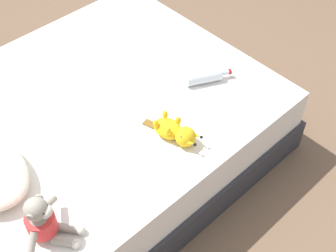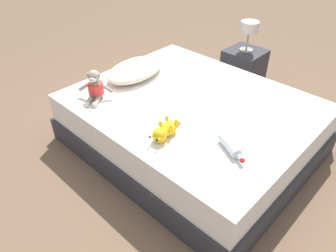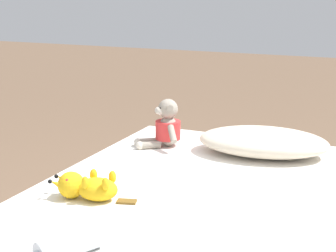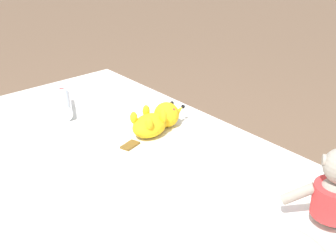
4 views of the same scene
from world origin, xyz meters
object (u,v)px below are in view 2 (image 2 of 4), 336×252
at_px(glass_bottle, 230,146).
at_px(bedside_lamp, 249,29).
at_px(pillow, 135,70).
at_px(plush_monkey, 95,87).
at_px(nightstand, 243,69).
at_px(plush_yellow_creature, 164,131).
at_px(bed, 191,124).

height_order(glass_bottle, bedside_lamp, bedside_lamp).
bearing_deg(pillow, plush_monkey, -172.81).
distance_m(plush_monkey, nightstand, 1.74).
height_order(nightstand, bedside_lamp, bedside_lamp).
bearing_deg(plush_yellow_creature, glass_bottle, -64.87).
distance_m(bed, glass_bottle, 0.68).
xyz_separation_m(bed, glass_bottle, (-0.29, -0.56, 0.26)).
distance_m(pillow, plush_yellow_creature, 0.92).
distance_m(plush_yellow_creature, bedside_lamp, 1.72).
relative_size(pillow, bedside_lamp, 2.10).
bearing_deg(plush_monkey, nightstand, -11.13).
relative_size(bed, nightstand, 4.33).
relative_size(pillow, plush_monkey, 2.52).
xyz_separation_m(pillow, plush_monkey, (-0.47, -0.06, 0.04)).
bearing_deg(plush_yellow_creature, bed, 18.57).
relative_size(pillow, plush_yellow_creature, 1.95).
bearing_deg(nightstand, bed, -167.92).
xyz_separation_m(pillow, glass_bottle, (-0.27, -1.20, -0.03)).
relative_size(glass_bottle, bedside_lamp, 0.83).
bearing_deg(bed, plush_yellow_creature, -161.43).
bearing_deg(pillow, bed, -87.56).
bearing_deg(bedside_lamp, plush_monkey, 168.87).
distance_m(plush_monkey, plush_yellow_creature, 0.75).
distance_m(plush_monkey, glass_bottle, 1.16).
xyz_separation_m(plush_monkey, nightstand, (1.68, -0.33, -0.33)).
xyz_separation_m(plush_monkey, bedside_lamp, (1.68, -0.33, 0.12)).
distance_m(bed, pillow, 0.70).
bearing_deg(bedside_lamp, nightstand, 180.00).
height_order(plush_monkey, bedside_lamp, bedside_lamp).
height_order(pillow, plush_monkey, plush_monkey).
xyz_separation_m(plush_yellow_creature, nightstand, (1.66, 0.41, -0.28)).
bearing_deg(glass_bottle, plush_monkey, 100.05).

